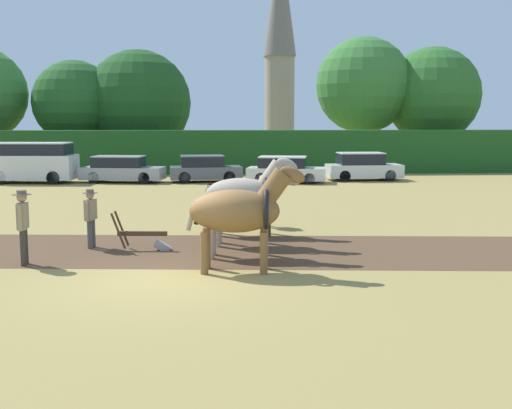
{
  "coord_description": "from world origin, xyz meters",
  "views": [
    {
      "loc": [
        1.15,
        -13.66,
        3.47
      ],
      "look_at": [
        2.27,
        4.08,
        1.1
      ],
      "focal_mm": 45.0,
      "sensor_mm": 36.0,
      "label": 1
    }
  ],
  "objects_px": {
    "tree_center": "(138,103)",
    "draft_horse_lead_right": "(243,208)",
    "parked_van": "(32,162)",
    "parked_car_center_right": "(363,167)",
    "tree_right": "(433,95)",
    "tree_center_right": "(364,85)",
    "farmer_onlooker_left": "(23,221)",
    "farmer_beside_team": "(262,197)",
    "tree_center_left": "(75,102)",
    "church_spire": "(280,40)",
    "draft_horse_lead_left": "(240,211)",
    "plow": "(147,238)",
    "parked_car_center": "(285,170)",
    "draft_horse_trail_left": "(245,194)",
    "parked_car_center_left": "(205,169)",
    "farmer_at_plow": "(91,214)",
    "draft_horse_trail_right": "(247,192)",
    "parked_car_left": "(122,170)"
  },
  "relations": [
    {
      "from": "farmer_at_plow",
      "to": "farmer_beside_team",
      "type": "bearing_deg",
      "value": 44.28
    },
    {
      "from": "farmer_beside_team",
      "to": "parked_car_center_left",
      "type": "relative_size",
      "value": 0.41
    },
    {
      "from": "parked_car_center",
      "to": "tree_center_right",
      "type": "bearing_deg",
      "value": 70.63
    },
    {
      "from": "draft_horse_lead_right",
      "to": "draft_horse_trail_left",
      "type": "distance_m",
      "value": 1.57
    },
    {
      "from": "tree_center_right",
      "to": "farmer_onlooker_left",
      "type": "xyz_separation_m",
      "value": [
        -15.41,
        -31.41,
        -4.84
      ]
    },
    {
      "from": "draft_horse_trail_left",
      "to": "farmer_beside_team",
      "type": "bearing_deg",
      "value": 82.09
    },
    {
      "from": "parked_car_left",
      "to": "draft_horse_trail_right",
      "type": "bearing_deg",
      "value": -61.11
    },
    {
      "from": "draft_horse_lead_right",
      "to": "parked_car_center",
      "type": "distance_m",
      "value": 19.39
    },
    {
      "from": "church_spire",
      "to": "farmer_onlooker_left",
      "type": "bearing_deg",
      "value": -102.36
    },
    {
      "from": "farmer_onlooker_left",
      "to": "parked_car_left",
      "type": "bearing_deg",
      "value": 85.98
    },
    {
      "from": "draft_horse_lead_right",
      "to": "plow",
      "type": "height_order",
      "value": "draft_horse_lead_right"
    },
    {
      "from": "tree_center",
      "to": "draft_horse_lead_left",
      "type": "bearing_deg",
      "value": -79.52
    },
    {
      "from": "parked_car_center_left",
      "to": "parked_car_left",
      "type": "bearing_deg",
      "value": 174.95
    },
    {
      "from": "draft_horse_trail_right",
      "to": "parked_car_left",
      "type": "distance_m",
      "value": 17.75
    },
    {
      "from": "farmer_onlooker_left",
      "to": "parked_car_center_right",
      "type": "relative_size",
      "value": 0.42
    },
    {
      "from": "tree_center_left",
      "to": "draft_horse_lead_left",
      "type": "height_order",
      "value": "tree_center_left"
    },
    {
      "from": "parked_car_center_right",
      "to": "draft_horse_trail_right",
      "type": "bearing_deg",
      "value": -115.71
    },
    {
      "from": "church_spire",
      "to": "draft_horse_lead_left",
      "type": "bearing_deg",
      "value": -96.68
    },
    {
      "from": "draft_horse_lead_left",
      "to": "parked_van",
      "type": "distance_m",
      "value": 23.89
    },
    {
      "from": "draft_horse_trail_right",
      "to": "parked_car_center_right",
      "type": "relative_size",
      "value": 0.69
    },
    {
      "from": "farmer_at_plow",
      "to": "parked_car_center_left",
      "type": "relative_size",
      "value": 0.39
    },
    {
      "from": "parked_van",
      "to": "parked_car_center_right",
      "type": "xyz_separation_m",
      "value": [
        18.45,
        0.31,
        -0.37
      ]
    },
    {
      "from": "tree_center",
      "to": "draft_horse_lead_right",
      "type": "height_order",
      "value": "tree_center"
    },
    {
      "from": "draft_horse_lead_right",
      "to": "draft_horse_trail_right",
      "type": "relative_size",
      "value": 0.94
    },
    {
      "from": "plow",
      "to": "parked_car_center_left",
      "type": "height_order",
      "value": "parked_car_center_left"
    },
    {
      "from": "tree_center_right",
      "to": "farmer_at_plow",
      "type": "relative_size",
      "value": 5.85
    },
    {
      "from": "church_spire",
      "to": "draft_horse_trail_right",
      "type": "distance_m",
      "value": 49.06
    },
    {
      "from": "church_spire",
      "to": "draft_horse_lead_right",
      "type": "distance_m",
      "value": 52.14
    },
    {
      "from": "tree_center",
      "to": "farmer_onlooker_left",
      "type": "relative_size",
      "value": 4.67
    },
    {
      "from": "draft_horse_lead_right",
      "to": "plow",
      "type": "bearing_deg",
      "value": 163.17
    },
    {
      "from": "tree_right",
      "to": "farmer_beside_team",
      "type": "distance_m",
      "value": 29.96
    },
    {
      "from": "draft_horse_lead_left",
      "to": "farmer_beside_team",
      "type": "distance_m",
      "value": 6.3
    },
    {
      "from": "church_spire",
      "to": "parked_car_center",
      "type": "xyz_separation_m",
      "value": [
        -2.84,
        -31.66,
        -10.75
      ]
    },
    {
      "from": "tree_center_left",
      "to": "farmer_onlooker_left",
      "type": "relative_size",
      "value": 4.2
    },
    {
      "from": "tree_center_left",
      "to": "draft_horse_trail_left",
      "type": "distance_m",
      "value": 30.88
    },
    {
      "from": "tree_center_left",
      "to": "tree_center_right",
      "type": "distance_m",
      "value": 20.72
    },
    {
      "from": "farmer_at_plow",
      "to": "draft_horse_lead_right",
      "type": "bearing_deg",
      "value": -8.37
    },
    {
      "from": "farmer_beside_team",
      "to": "farmer_onlooker_left",
      "type": "relative_size",
      "value": 0.93
    },
    {
      "from": "farmer_at_plow",
      "to": "parked_car_center",
      "type": "xyz_separation_m",
      "value": [
        7.21,
        17.73,
        -0.23
      ]
    },
    {
      "from": "parked_car_center",
      "to": "draft_horse_lead_left",
      "type": "bearing_deg",
      "value": -87.58
    },
    {
      "from": "parked_car_center",
      "to": "church_spire",
      "type": "bearing_deg",
      "value": 96.36
    },
    {
      "from": "tree_center",
      "to": "church_spire",
      "type": "height_order",
      "value": "church_spire"
    },
    {
      "from": "tree_right",
      "to": "parked_van",
      "type": "height_order",
      "value": "tree_right"
    },
    {
      "from": "tree_center",
      "to": "draft_horse_trail_right",
      "type": "height_order",
      "value": "tree_center"
    },
    {
      "from": "draft_horse_trail_left",
      "to": "plow",
      "type": "relative_size",
      "value": 1.69
    },
    {
      "from": "church_spire",
      "to": "draft_horse_lead_left",
      "type": "xyz_separation_m",
      "value": [
        -6.13,
        -52.34,
        -10.04
      ]
    },
    {
      "from": "parked_van",
      "to": "parked_car_center_right",
      "type": "bearing_deg",
      "value": 5.26
    },
    {
      "from": "farmer_at_plow",
      "to": "parked_car_center",
      "type": "height_order",
      "value": "farmer_at_plow"
    },
    {
      "from": "tree_center",
      "to": "farmer_at_plow",
      "type": "relative_size",
      "value": 5.24
    },
    {
      "from": "draft_horse_trail_right",
      "to": "plow",
      "type": "xyz_separation_m",
      "value": [
        -2.78,
        -2.12,
        -0.99
      ]
    }
  ]
}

